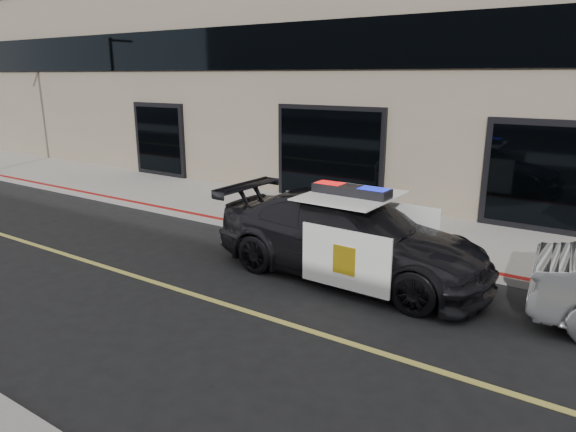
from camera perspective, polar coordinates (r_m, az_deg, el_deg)
The scene contains 4 objects.
ground at distance 9.35m, azimuth -11.47°, elevation -8.25°, with size 120.00×120.00×0.00m, color black.
sidewalk_n at distance 13.30m, azimuth 4.63°, elevation -0.47°, with size 60.00×3.50×0.15m, color gray.
police_car at distance 9.71m, azimuth 6.87°, elevation -2.20°, with size 2.58×5.44×1.75m.
fire_hydrant at distance 12.53m, azimuth -0.10°, elevation 0.80°, with size 0.38×0.53×0.84m.
Camera 1 is at (6.18, -5.96, 3.70)m, focal length 32.00 mm.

